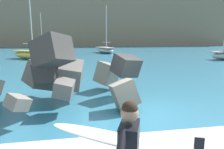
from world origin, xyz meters
TOP-DOWN VIEW (x-y plane):
  - ground_plane at (0.00, 0.00)m, footprint 400.00×400.00m
  - breakwater_jetty at (0.04, 1.04)m, footprint 32.86×6.61m
  - boat_near_centre at (2.95, 28.67)m, footprint 3.47×5.77m
  - boat_mid_left at (-7.72, 20.38)m, footprint 5.58×4.77m
  - boat_mid_centre at (-10.05, 42.12)m, footprint 3.97×4.82m
  - headland_bluff at (2.64, 73.31)m, footprint 94.39×40.51m

SIDE VIEW (x-z plane):
  - ground_plane at x=0.00m, z-range 0.00..0.00m
  - boat_mid_centre at x=-10.05m, z-range -3.57..4.54m
  - boat_near_centre at x=2.95m, z-range -3.41..4.54m
  - boat_mid_left at x=-7.72m, z-range -3.14..4.31m
  - breakwater_jetty at x=0.04m, z-range -0.30..2.64m
  - headland_bluff at x=2.64m, z-range 0.02..18.06m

